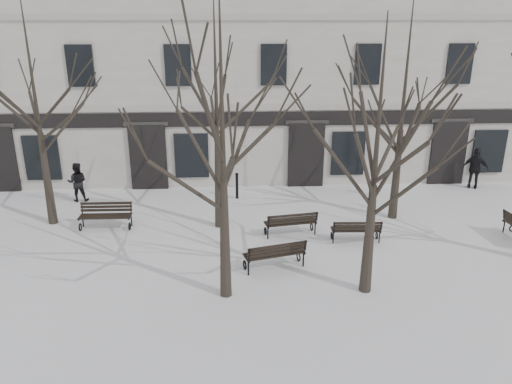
{
  "coord_description": "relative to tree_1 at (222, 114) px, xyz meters",
  "views": [
    {
      "loc": [
        0.1,
        -13.5,
        7.4
      ],
      "look_at": [
        0.99,
        3.0,
        1.5
      ],
      "focal_mm": 35.0,
      "sensor_mm": 36.0,
      "label": 1
    }
  ],
  "objects": [
    {
      "name": "ground",
      "position": [
        0.08,
        1.3,
        -5.09
      ],
      "size": [
        100.0,
        100.0,
        0.0
      ],
      "primitive_type": "plane",
      "color": "white",
      "rests_on": "ground"
    },
    {
      "name": "building",
      "position": [
        0.08,
        14.26,
        0.43
      ],
      "size": [
        40.4,
        10.2,
        11.4
      ],
      "color": "beige",
      "rests_on": "ground"
    },
    {
      "name": "tree_1",
      "position": [
        0.0,
        0.0,
        0.0
      ],
      "size": [
        5.7,
        5.7,
        8.14
      ],
      "color": "black",
      "rests_on": "ground"
    },
    {
      "name": "tree_2",
      "position": [
        3.94,
        0.02,
        -0.41
      ],
      "size": [
        5.24,
        5.24,
        7.49
      ],
      "color": "black",
      "rests_on": "ground"
    },
    {
      "name": "tree_4",
      "position": [
        -6.5,
        5.46,
        0.08
      ],
      "size": [
        5.79,
        5.79,
        8.27
      ],
      "color": "black",
      "rests_on": "ground"
    },
    {
      "name": "tree_5",
      "position": [
        -0.26,
        4.83,
        -0.02
      ],
      "size": [
        5.67,
        5.67,
        8.1
      ],
      "color": "black",
      "rests_on": "ground"
    },
    {
      "name": "tree_6",
      "position": [
        6.4,
        5.32,
        0.04
      ],
      "size": [
        5.74,
        5.74,
        8.19
      ],
      "color": "black",
      "rests_on": "ground"
    },
    {
      "name": "bench_1",
      "position": [
        1.5,
        1.43,
        -4.57
      ],
      "size": [
        1.98,
        1.14,
        0.95
      ],
      "rotation": [
        0.0,
        0.0,
        3.4
      ],
      "color": "black",
      "rests_on": "ground"
    },
    {
      "name": "bench_2",
      "position": [
        4.44,
        3.21,
        -4.63
      ],
      "size": [
        1.69,
        0.68,
        0.84
      ],
      "rotation": [
        0.0,
        0.0,
        3.1
      ],
      "color": "black",
      "rests_on": "ground"
    },
    {
      "name": "bench_3",
      "position": [
        -4.39,
        4.89,
        -4.58
      ],
      "size": [
        1.88,
        0.7,
        0.94
      ],
      "rotation": [
        0.0,
        0.0,
        -0.01
      ],
      "color": "black",
      "rests_on": "ground"
    },
    {
      "name": "bench_4",
      "position": [
        2.28,
        3.86,
        -4.59
      ],
      "size": [
        1.9,
        0.95,
        0.92
      ],
      "rotation": [
        0.0,
        0.0,
        3.31
      ],
      "color": "black",
      "rests_on": "ground"
    },
    {
      "name": "bollard_a",
      "position": [
        0.45,
        7.75,
        -4.48
      ],
      "size": [
        0.15,
        0.15,
        1.14
      ],
      "color": "black",
      "rests_on": "ground"
    },
    {
      "name": "bollard_b",
      "position": [
        6.32,
        7.8,
        -4.57
      ],
      "size": [
        0.13,
        0.13,
        0.97
      ],
      "color": "black",
      "rests_on": "ground"
    },
    {
      "name": "pedestrian_b",
      "position": [
        -6.18,
        7.81,
        -5.09
      ],
      "size": [
        0.86,
        0.71,
        1.65
      ],
      "primitive_type": "imported",
      "rotation": [
        0.0,
        0.0,
        3.24
      ],
      "color": "black",
      "rests_on": "ground"
    },
    {
      "name": "pedestrian_c",
      "position": [
        11.09,
        8.5,
        -5.09
      ],
      "size": [
        1.17,
        0.88,
        1.84
      ],
      "primitive_type": "imported",
      "rotation": [
        0.0,
        0.0,
        2.68
      ],
      "color": "black",
      "rests_on": "ground"
    }
  ]
}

